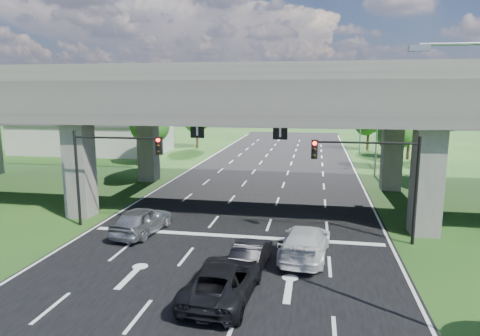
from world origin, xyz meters
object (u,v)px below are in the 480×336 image
(signal_right, at_px, (376,169))
(car_silver, at_px, (142,220))
(car_trailing, at_px, (223,280))
(car_dark, at_px, (251,254))
(streetlight_far, at_px, (374,118))
(car_white, at_px, (305,242))
(streetlight_beyond, at_px, (358,111))
(signal_left, at_px, (108,161))

(signal_right, bearing_deg, car_silver, -175.92)
(car_silver, height_order, car_trailing, car_silver)
(car_silver, relative_size, car_dark, 1.19)
(streetlight_far, bearing_deg, car_dark, -108.78)
(streetlight_far, height_order, car_dark, streetlight_far)
(car_white, relative_size, car_trailing, 1.02)
(streetlight_beyond, bearing_deg, car_white, -98.63)
(streetlight_beyond, bearing_deg, car_silver, -112.73)
(signal_right, xyz_separation_m, signal_left, (-15.65, 0.00, 0.00))
(streetlight_far, bearing_deg, streetlight_beyond, 90.00)
(car_dark, bearing_deg, signal_left, -22.49)
(car_trailing, bearing_deg, streetlight_beyond, -98.02)
(signal_right, relative_size, car_dark, 1.49)
(streetlight_beyond, relative_size, car_dark, 2.48)
(signal_left, bearing_deg, streetlight_beyond, 63.57)
(car_dark, bearing_deg, car_silver, -24.15)
(car_dark, bearing_deg, car_white, -140.96)
(streetlight_far, xyz_separation_m, streetlight_beyond, (0.00, 16.00, 0.00))
(signal_left, distance_m, car_white, 12.81)
(signal_left, bearing_deg, car_dark, -26.35)
(signal_left, distance_m, car_dark, 11.16)
(car_white, bearing_deg, signal_right, -135.55)
(streetlight_far, bearing_deg, signal_right, -96.47)
(car_white, bearing_deg, streetlight_beyond, -93.07)
(signal_left, relative_size, car_trailing, 1.11)
(car_dark, distance_m, car_white, 3.07)
(car_silver, distance_m, car_trailing, 9.51)
(streetlight_beyond, height_order, car_dark, streetlight_beyond)
(signal_right, height_order, streetlight_beyond, streetlight_beyond)
(signal_right, bearing_deg, car_white, -141.10)
(car_trailing, bearing_deg, car_silver, -43.91)
(car_dark, bearing_deg, car_trailing, 82.43)
(streetlight_beyond, distance_m, car_dark, 41.94)
(signal_right, distance_m, car_white, 5.76)
(car_silver, bearing_deg, car_white, 175.80)
(streetlight_beyond, distance_m, car_white, 39.76)
(streetlight_far, bearing_deg, signal_left, -131.78)
(car_dark, distance_m, car_trailing, 3.32)
(signal_right, distance_m, car_trailing, 11.01)
(signal_left, relative_size, streetlight_far, 0.60)
(streetlight_beyond, relative_size, car_silver, 2.09)
(signal_right, xyz_separation_m, car_white, (-3.64, -2.94, -3.36))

